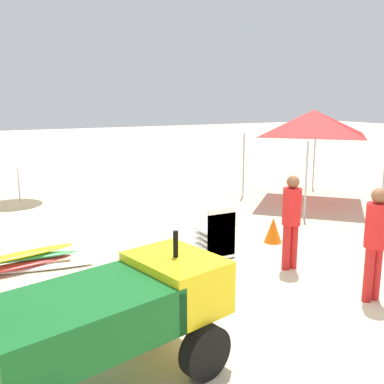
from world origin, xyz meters
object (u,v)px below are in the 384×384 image
object	(u,v)px
surfboard_pile	(17,263)
beach_umbrella_left	(16,154)
utility_cart	(115,313)
stacked_plastic_chairs	(217,240)
lifeguard_near_left	(291,216)
traffic_cone_far	(378,226)
popup_canopy	(313,123)
traffic_cone_near	(273,230)
lifeguard_near_center	(376,237)

from	to	relation	value
surfboard_pile	beach_umbrella_left	world-z (taller)	beach_umbrella_left
utility_cart	surfboard_pile	bearing A→B (deg)	99.00
stacked_plastic_chairs	beach_umbrella_left	bearing A→B (deg)	105.96
lifeguard_near_left	stacked_plastic_chairs	bearing A→B (deg)	179.19
utility_cart	traffic_cone_far	bearing A→B (deg)	19.33
surfboard_pile	traffic_cone_far	size ratio (longest dim) A/B	5.69
popup_canopy	utility_cart	bearing A→B (deg)	-143.67
beach_umbrella_left	traffic_cone_near	xyz separation A→B (m)	(4.26, -6.27, -1.13)
utility_cart	lifeguard_near_center	world-z (taller)	lifeguard_near_center
beach_umbrella_left	stacked_plastic_chairs	bearing A→B (deg)	-74.04
popup_canopy	beach_umbrella_left	xyz separation A→B (m)	(-7.51, 3.70, -0.87)
stacked_plastic_chairs	popup_canopy	world-z (taller)	popup_canopy
popup_canopy	traffic_cone_near	world-z (taller)	popup_canopy
beach_umbrella_left	lifeguard_near_center	bearing A→B (deg)	-66.88
surfboard_pile	lifeguard_near_center	bearing A→B (deg)	-38.25
lifeguard_near_left	utility_cart	bearing A→B (deg)	-155.28
lifeguard_near_left	lifeguard_near_center	world-z (taller)	lifeguard_near_center
stacked_plastic_chairs	popup_canopy	size ratio (longest dim) A/B	0.46
utility_cart	lifeguard_near_left	bearing A→B (deg)	24.72
lifeguard_near_center	beach_umbrella_left	bearing A→B (deg)	113.12
surfboard_pile	traffic_cone_far	xyz separation A→B (m)	(7.20, -1.42, 0.08)
utility_cart	beach_umbrella_left	xyz separation A→B (m)	(0.06, 9.27, 0.61)
popup_canopy	stacked_plastic_chairs	bearing A→B (deg)	-144.24
utility_cart	popup_canopy	xyz separation A→B (m)	(7.57, 5.56, 1.48)
utility_cart	stacked_plastic_chairs	distance (m)	2.80
lifeguard_near_left	traffic_cone_near	world-z (taller)	lifeguard_near_left
lifeguard_near_center	beach_umbrella_left	distance (m)	9.91
popup_canopy	traffic_cone_near	distance (m)	4.60
beach_umbrella_left	traffic_cone_far	size ratio (longest dim) A/B	3.72
stacked_plastic_chairs	traffic_cone_far	world-z (taller)	stacked_plastic_chairs
lifeguard_near_center	popup_canopy	world-z (taller)	popup_canopy
stacked_plastic_chairs	traffic_cone_near	size ratio (longest dim) A/B	2.44
utility_cart	traffic_cone_near	xyz separation A→B (m)	(4.31, 3.00, -0.52)
utility_cart	traffic_cone_far	world-z (taller)	utility_cart
lifeguard_near_left	popup_canopy	size ratio (longest dim) A/B	0.59
popup_canopy	lifeguard_near_center	bearing A→B (deg)	-123.80
lifeguard_near_center	traffic_cone_far	world-z (taller)	lifeguard_near_center
traffic_cone_far	beach_umbrella_left	bearing A→B (deg)	133.30
surfboard_pile	beach_umbrella_left	distance (m)	5.71
surfboard_pile	traffic_cone_near	world-z (taller)	traffic_cone_near
utility_cart	traffic_cone_near	distance (m)	5.28
popup_canopy	traffic_cone_far	xyz separation A→B (m)	(-0.96, -3.25, -2.04)
lifeguard_near_left	beach_umbrella_left	bearing A→B (deg)	115.52
utility_cart	lifeguard_near_left	distance (m)	4.05
utility_cart	lifeguard_near_center	bearing A→B (deg)	2.29
stacked_plastic_chairs	popup_canopy	bearing A→B (deg)	35.76
stacked_plastic_chairs	traffic_cone_near	bearing A→B (deg)	31.57
utility_cart	traffic_cone_far	xyz separation A→B (m)	(6.61, 2.32, -0.56)
stacked_plastic_chairs	lifeguard_near_center	distance (m)	2.34
lifeguard_near_center	beach_umbrella_left	size ratio (longest dim) A/B	1.01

